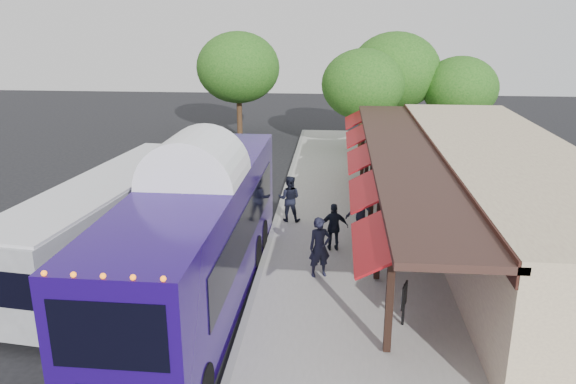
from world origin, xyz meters
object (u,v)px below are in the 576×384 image
at_px(ped_c, 334,227).
at_px(sign_board, 404,298).
at_px(ped_b, 289,199).
at_px(ped_d, 360,211).
at_px(city_bus, 109,218).
at_px(coach_bus, 198,233).
at_px(ped_a, 320,247).

xyz_separation_m(ped_c, sign_board, (1.89, -4.93, -0.04)).
distance_m(ped_b, ped_d, 3.01).
bearing_deg(ped_d, ped_c, 54.55).
height_order(city_bus, sign_board, city_bus).
xyz_separation_m(ped_c, ped_d, (0.98, 1.70, 0.01)).
bearing_deg(coach_bus, ped_a, 26.82).
xyz_separation_m(ped_b, ped_c, (1.82, -2.81, -0.08)).
bearing_deg(city_bus, ped_c, 18.07).
height_order(ped_a, ped_d, ped_a).
distance_m(coach_bus, city_bus, 4.32).
distance_m(coach_bus, ped_b, 7.01).
bearing_deg(coach_bus, city_bus, 148.01).
relative_size(city_bus, ped_d, 6.52).
bearing_deg(sign_board, ped_c, 129.02).
relative_size(ped_b, ped_c, 1.09).
bearing_deg(sign_board, coach_bus, -173.00).
relative_size(ped_a, ped_b, 1.04).
relative_size(city_bus, ped_a, 5.78).
relative_size(ped_d, sign_board, 1.44).
distance_m(coach_bus, ped_d, 7.43).
bearing_deg(coach_bus, ped_b, 73.53).
xyz_separation_m(coach_bus, ped_b, (2.05, 6.61, -1.08)).
height_order(city_bus, ped_a, city_bus).
bearing_deg(ped_d, ped_a, 64.28).
bearing_deg(ped_c, coach_bus, 37.21).
bearing_deg(coach_bus, sign_board, -10.25).
xyz_separation_m(coach_bus, ped_a, (3.43, 1.68, -1.04)).
relative_size(coach_bus, ped_b, 6.79).
bearing_deg(ped_a, ped_c, 58.24).
bearing_deg(ped_d, sign_board, 92.46).
relative_size(coach_bus, sign_board, 10.60).
distance_m(city_bus, ped_b, 7.12).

